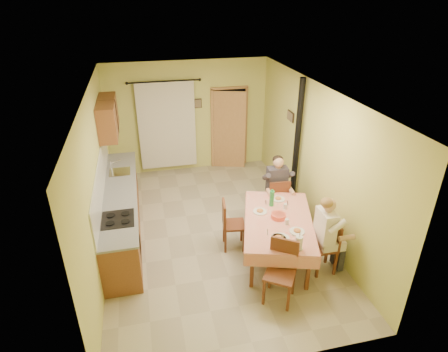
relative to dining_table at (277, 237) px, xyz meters
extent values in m
cube|color=tan|center=(-0.97, 0.97, -0.38)|extent=(4.00, 6.00, 0.01)
cube|color=#D1D26C|center=(-0.97, 3.97, 1.02)|extent=(4.00, 0.04, 2.80)
cube|color=#D1D26C|center=(-0.97, -2.03, 1.02)|extent=(4.00, 0.04, 2.80)
cube|color=#D1D26C|center=(-2.97, 0.97, 1.02)|extent=(0.04, 6.00, 2.80)
cube|color=#D1D26C|center=(1.03, 0.97, 1.02)|extent=(0.04, 6.00, 2.80)
cube|color=white|center=(-0.97, 0.97, 2.42)|extent=(4.00, 6.00, 0.04)
cube|color=brown|center=(-2.67, 1.37, 0.06)|extent=(0.60, 3.60, 0.88)
cube|color=gray|center=(-2.67, 1.37, 0.52)|extent=(0.64, 3.64, 0.04)
cube|color=white|center=(-2.95, 1.37, 0.85)|extent=(0.02, 3.60, 0.66)
cube|color=silver|center=(-2.67, 2.17, 0.54)|extent=(0.42, 0.42, 0.03)
cube|color=black|center=(-2.67, 0.37, 0.55)|extent=(0.52, 0.56, 0.02)
cube|color=black|center=(-2.37, 0.37, 0.07)|extent=(0.01, 0.55, 0.55)
cube|color=brown|center=(-2.79, 2.67, 1.57)|extent=(0.35, 1.40, 0.70)
cylinder|color=black|center=(-1.52, 3.85, 1.97)|extent=(1.70, 0.04, 0.04)
cube|color=silver|center=(-1.52, 3.87, 0.87)|extent=(1.40, 0.06, 2.20)
cube|color=black|center=(0.08, 3.95, 0.65)|extent=(0.84, 0.03, 2.06)
cube|color=#B67F4C|center=(-0.37, 3.94, 0.65)|extent=(0.06, 0.06, 2.12)
cube|color=#B67F4C|center=(0.53, 3.94, 0.65)|extent=(0.06, 0.06, 2.12)
cube|color=#B67F4C|center=(0.08, 3.94, 1.71)|extent=(0.96, 0.06, 0.06)
cube|color=#B67F4C|center=(0.07, 3.81, 0.64)|extent=(0.79, 0.29, 2.04)
cube|color=#E68B7A|center=(0.00, 0.00, 0.36)|extent=(1.65, 2.16, 0.04)
cube|color=#E68B7A|center=(-0.28, -0.92, 0.25)|extent=(1.09, 0.35, 0.22)
cube|color=#E68B7A|center=(0.28, 0.92, 0.25)|extent=(1.09, 0.35, 0.22)
cube|color=#E68B7A|center=(-0.54, 0.17, 0.25)|extent=(0.57, 1.83, 0.22)
cube|color=#E68B7A|center=(0.54, -0.17, 0.25)|extent=(0.57, 1.83, 0.22)
cylinder|color=white|center=(0.23, 0.64, 0.39)|extent=(0.25, 0.25, 0.02)
ellipsoid|color=#CC7233|center=(0.23, 0.64, 0.41)|extent=(0.12, 0.12, 0.05)
cylinder|color=white|center=(-0.20, -0.53, 0.39)|extent=(0.25, 0.25, 0.02)
ellipsoid|color=#CC7233|center=(-0.20, -0.53, 0.41)|extent=(0.12, 0.12, 0.05)
cylinder|color=white|center=(0.16, -0.42, 0.39)|extent=(0.25, 0.25, 0.02)
ellipsoid|color=#CC7233|center=(0.16, -0.42, 0.41)|extent=(0.12, 0.12, 0.05)
cylinder|color=white|center=(-0.24, 0.30, 0.39)|extent=(0.25, 0.25, 0.02)
ellipsoid|color=#CC7233|center=(-0.24, 0.30, 0.41)|extent=(0.12, 0.12, 0.05)
cylinder|color=#FC5E44|center=(0.01, 0.05, 0.42)|extent=(0.26, 0.26, 0.08)
cylinder|color=white|center=(-0.16, -0.53, 0.39)|extent=(0.28, 0.28, 0.02)
cube|color=tan|center=(-0.14, -0.53, 0.41)|extent=(0.07, 0.07, 0.03)
cube|color=tan|center=(-0.16, -0.53, 0.41)|extent=(0.06, 0.07, 0.03)
cube|color=tan|center=(-0.16, -0.53, 0.41)|extent=(0.05, 0.06, 0.03)
cylinder|color=silver|center=(0.08, -0.17, 0.43)|extent=(0.07, 0.07, 0.10)
cylinder|color=silver|center=(0.24, 0.30, 0.43)|extent=(0.07, 0.07, 0.10)
cylinder|color=white|center=(0.00, -0.84, 0.50)|extent=(0.11, 0.11, 0.22)
cylinder|color=silver|center=(0.00, -0.84, 0.53)|extent=(0.02, 0.02, 0.30)
cube|color=#5E2F19|center=(0.37, 1.10, 0.10)|extent=(0.44, 0.44, 0.04)
cube|color=#5E2F19|center=(0.36, 0.91, 0.36)|extent=(0.42, 0.07, 0.47)
cube|color=#5E2F19|center=(-0.34, -1.02, 0.10)|extent=(0.60, 0.60, 0.04)
cube|color=#5E2F19|center=(-0.23, -0.85, 0.37)|extent=(0.38, 0.27, 0.50)
cube|color=#5E2F19|center=(0.61, -0.55, 0.10)|extent=(0.38, 0.38, 0.04)
cube|color=#5E2F19|center=(0.78, -0.55, 0.33)|extent=(0.04, 0.37, 0.43)
cube|color=#5E2F19|center=(-0.68, 0.41, 0.10)|extent=(0.45, 0.45, 0.04)
cube|color=#5E2F19|center=(-0.86, 0.44, 0.35)|extent=(0.10, 0.39, 0.45)
cube|color=#38333D|center=(0.37, 1.00, 0.18)|extent=(0.38, 0.42, 0.16)
cube|color=#38333D|center=(0.38, 1.13, 0.53)|extent=(0.41, 0.24, 0.54)
sphere|color=tan|center=(0.38, 1.12, 0.92)|extent=(0.21, 0.21, 0.21)
ellipsoid|color=black|center=(0.38, 1.16, 0.96)|extent=(0.21, 0.21, 0.16)
cube|color=white|center=(0.71, -0.55, 0.18)|extent=(0.40, 0.36, 0.16)
cube|color=white|center=(0.58, -0.55, 0.53)|extent=(0.22, 0.40, 0.54)
sphere|color=tan|center=(0.59, -0.55, 0.92)|extent=(0.21, 0.21, 0.21)
ellipsoid|color=olive|center=(0.55, -0.55, 0.96)|extent=(0.21, 0.21, 0.16)
cylinder|color=black|center=(0.93, 1.57, 1.02)|extent=(0.12, 0.12, 2.80)
cylinder|color=black|center=(0.93, 1.57, -0.23)|extent=(0.24, 0.24, 0.30)
cube|color=black|center=(-0.72, 3.94, 1.37)|extent=(0.19, 0.03, 0.23)
cube|color=brown|center=(1.00, 2.17, 1.47)|extent=(0.03, 0.31, 0.21)
camera|label=1|loc=(-2.13, -5.04, 3.95)|focal=30.00mm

